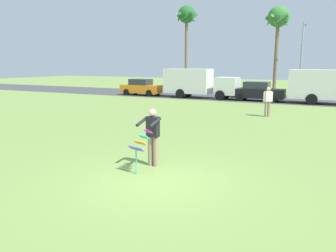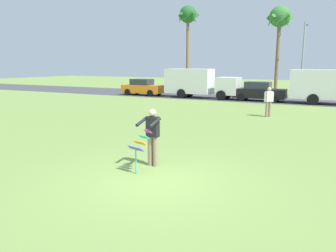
{
  "view_description": "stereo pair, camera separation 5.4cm",
  "coord_description": "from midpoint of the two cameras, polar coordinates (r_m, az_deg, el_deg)",
  "views": [
    {
      "loc": [
        3.87,
        -7.03,
        3.01
      ],
      "look_at": [
        -0.72,
        2.12,
        1.05
      ],
      "focal_mm": 34.43,
      "sensor_mm": 36.0,
      "label": 1
    },
    {
      "loc": [
        3.92,
        -7.01,
        3.01
      ],
      "look_at": [
        -0.72,
        2.12,
        1.05
      ],
      "focal_mm": 34.43,
      "sensor_mm": 36.0,
      "label": 2
    }
  ],
  "objects": [
    {
      "name": "parked_truck_white_box",
      "position": [
        29.53,
        5.33,
        7.7
      ],
      "size": [
        6.7,
        2.12,
        2.62
      ],
      "color": "silver",
      "rests_on": "ground"
    },
    {
      "name": "person_kite_flyer",
      "position": [
        9.56,
        -2.61,
        -1.61
      ],
      "size": [
        0.53,
        0.65,
        1.73
      ],
      "color": "gray",
      "rests_on": "ground"
    },
    {
      "name": "parked_car_black",
      "position": [
        28.03,
        15.87,
        5.86
      ],
      "size": [
        4.22,
        1.88,
        1.6
      ],
      "color": "black",
      "rests_on": "ground"
    },
    {
      "name": "parked_car_orange",
      "position": [
        32.17,
        -4.42,
        6.83
      ],
      "size": [
        4.23,
        1.9,
        1.6
      ],
      "color": "orange",
      "rests_on": "ground"
    },
    {
      "name": "kite_held",
      "position": [
        9.04,
        -4.83,
        -3.25
      ],
      "size": [
        0.53,
        0.7,
        1.2
      ],
      "color": "#D83399",
      "rests_on": "ground"
    },
    {
      "name": "streetlight_pole",
      "position": [
        34.81,
        22.85,
        11.64
      ],
      "size": [
        0.24,
        1.65,
        7.0
      ],
      "color": "#9E9EA3",
      "rests_on": "ground"
    },
    {
      "name": "person_walker_near",
      "position": [
        19.58,
        17.48,
        4.26
      ],
      "size": [
        0.48,
        0.39,
        1.73
      ],
      "color": "gray",
      "rests_on": "ground"
    },
    {
      "name": "parked_truck_grey_van",
      "position": [
        27.46,
        27.02,
        6.34
      ],
      "size": [
        6.73,
        2.2,
        2.62
      ],
      "color": "gray",
      "rests_on": "ground"
    },
    {
      "name": "palm_tree_right_near",
      "position": [
        36.26,
        19.2,
        17.21
      ],
      "size": [
        2.58,
        2.71,
        8.84
      ],
      "color": "brown",
      "rests_on": "ground"
    },
    {
      "name": "road_strip",
      "position": [
        30.22,
        19.43,
        4.52
      ],
      "size": [
        120.0,
        8.0,
        0.01
      ],
      "primitive_type": "cube",
      "color": "#424247",
      "rests_on": "ground"
    },
    {
      "name": "ground_plane",
      "position": [
        8.57,
        -1.99,
        -9.73
      ],
      "size": [
        120.0,
        120.0,
        0.0
      ],
      "primitive_type": "plane",
      "color": "olive"
    },
    {
      "name": "palm_tree_left_near",
      "position": [
        41.82,
        3.58,
        18.45
      ],
      "size": [
        2.58,
        2.71,
        10.11
      ],
      "color": "brown",
      "rests_on": "ground"
    }
  ]
}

